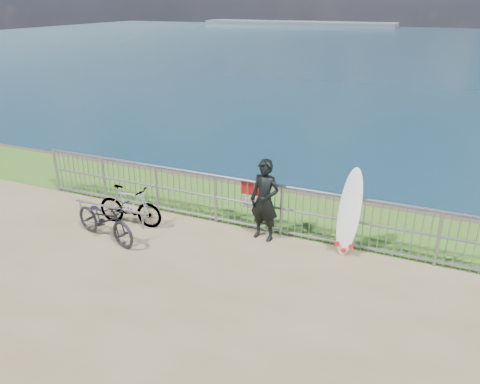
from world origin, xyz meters
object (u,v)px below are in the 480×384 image
at_px(surfboard, 349,215).
at_px(bicycle_far, 130,206).
at_px(surfer, 265,200).
at_px(bicycle_near, 105,220).

height_order(surfboard, bicycle_far, surfboard).
xyz_separation_m(surfboard, bicycle_far, (-4.54, -0.69, -0.34)).
height_order(surfer, bicycle_far, surfer).
bearing_deg(surfer, surfboard, 11.36).
bearing_deg(bicycle_near, bicycle_far, 9.92).
bearing_deg(bicycle_far, surfboard, -86.48).
xyz_separation_m(bicycle_near, bicycle_far, (0.06, 0.76, 0.00)).
bearing_deg(surfboard, bicycle_near, -162.46).
bearing_deg(bicycle_far, surfer, -83.54).
distance_m(surfer, bicycle_far, 2.96).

